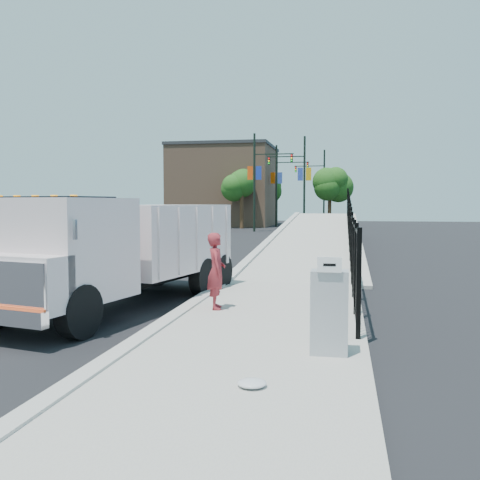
# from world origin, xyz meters

# --- Properties ---
(ground) EXTENTS (120.00, 120.00, 0.00)m
(ground) POSITION_xyz_m (0.00, 0.00, 0.00)
(ground) COLOR black
(ground) RESTS_ON ground
(sidewalk) EXTENTS (3.55, 12.00, 0.12)m
(sidewalk) POSITION_xyz_m (1.93, -2.00, 0.06)
(sidewalk) COLOR #9E998E
(sidewalk) RESTS_ON ground
(curb) EXTENTS (0.30, 12.00, 0.16)m
(curb) POSITION_xyz_m (0.00, -2.00, 0.08)
(curb) COLOR #ADAAA3
(curb) RESTS_ON ground
(ramp) EXTENTS (3.95, 24.06, 3.19)m
(ramp) POSITION_xyz_m (2.12, 16.00, 0.00)
(ramp) COLOR #9E998E
(ramp) RESTS_ON ground
(iron_fence) EXTENTS (0.10, 28.00, 1.80)m
(iron_fence) POSITION_xyz_m (3.55, 12.00, 0.90)
(iron_fence) COLOR black
(iron_fence) RESTS_ON ground
(truck) EXTENTS (3.80, 7.65, 2.51)m
(truck) POSITION_xyz_m (-1.67, 0.22, 1.41)
(truck) COLOR black
(truck) RESTS_ON ground
(worker) EXTENTS (0.53, 0.67, 1.62)m
(worker) POSITION_xyz_m (0.66, 0.00, 0.93)
(worker) COLOR maroon
(worker) RESTS_ON sidewalk
(utility_cabinet) EXTENTS (0.55, 0.40, 1.25)m
(utility_cabinet) POSITION_xyz_m (3.10, -2.96, 0.75)
(utility_cabinet) COLOR gray
(utility_cabinet) RESTS_ON sidewalk
(arrow_sign) EXTENTS (0.35, 0.04, 0.22)m
(arrow_sign) POSITION_xyz_m (3.10, -3.18, 1.48)
(arrow_sign) COLOR white
(arrow_sign) RESTS_ON utility_cabinet
(debris) EXTENTS (0.37, 0.37, 0.09)m
(debris) POSITION_xyz_m (2.21, -4.61, 0.17)
(debris) COLOR silver
(debris) RESTS_ON sidewalk
(light_pole_0) EXTENTS (3.77, 0.22, 8.00)m
(light_pole_0) POSITION_xyz_m (-3.61, 32.39, 4.36)
(light_pole_0) COLOR black
(light_pole_0) RESTS_ON ground
(light_pole_1) EXTENTS (3.78, 0.22, 8.00)m
(light_pole_1) POSITION_xyz_m (-0.33, 34.98, 4.36)
(light_pole_1) COLOR black
(light_pole_1) RESTS_ON ground
(light_pole_2) EXTENTS (3.78, 0.22, 8.00)m
(light_pole_2) POSITION_xyz_m (-2.94, 41.55, 4.36)
(light_pole_2) COLOR black
(light_pole_2) RESTS_ON ground
(light_pole_3) EXTENTS (3.78, 0.22, 8.00)m
(light_pole_3) POSITION_xyz_m (0.90, 47.14, 4.36)
(light_pole_3) COLOR black
(light_pole_3) RESTS_ON ground
(tree_0) EXTENTS (2.64, 2.64, 5.32)m
(tree_0) POSITION_xyz_m (-5.93, 37.44, 3.95)
(tree_0) COLOR #382314
(tree_0) RESTS_ON ground
(tree_1) EXTENTS (2.63, 2.63, 5.31)m
(tree_1) POSITION_xyz_m (1.99, 40.27, 3.95)
(tree_1) COLOR #382314
(tree_1) RESTS_ON ground
(tree_2) EXTENTS (3.13, 3.13, 5.57)m
(tree_2) POSITION_xyz_m (-5.18, 49.05, 3.97)
(tree_2) COLOR #382314
(tree_2) RESTS_ON ground
(building) EXTENTS (10.00, 10.00, 8.00)m
(building) POSITION_xyz_m (-9.00, 44.00, 4.00)
(building) COLOR #8C664C
(building) RESTS_ON ground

